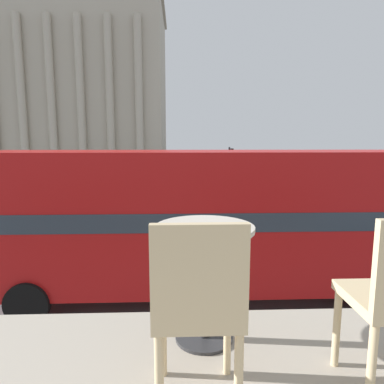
# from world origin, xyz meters

# --- Properties ---
(double_decker_bus) EXTENTS (11.40, 2.64, 4.04)m
(double_decker_bus) POSITION_xyz_m (1.32, 6.50, 2.26)
(double_decker_bus) COLOR black
(double_decker_bus) RESTS_ON ground_plane
(cafe_dining_table) EXTENTS (0.60, 0.60, 0.73)m
(cafe_dining_table) POSITION_xyz_m (0.73, -0.35, 3.59)
(cafe_dining_table) COLOR #2D2D30
(cafe_dining_table) RESTS_ON cafe_floor_slab
(cafe_chair_0) EXTENTS (0.40, 0.40, 0.91)m
(cafe_chair_0) POSITION_xyz_m (0.66, -0.92, 3.57)
(cafe_chair_0) COLOR #D1B789
(cafe_chair_0) RESTS_ON cafe_floor_slab
(plaza_building_left) EXTENTS (25.41, 16.32, 21.92)m
(plaza_building_left) POSITION_xyz_m (-13.87, 46.05, 10.95)
(plaza_building_left) COLOR #B2A893
(plaza_building_left) RESTS_ON ground_plane
(traffic_light_near) EXTENTS (0.42, 0.24, 3.74)m
(traffic_light_near) POSITION_xyz_m (2.79, 9.84, 2.45)
(traffic_light_near) COLOR black
(traffic_light_near) RESTS_ON ground_plane
(traffic_light_mid) EXTENTS (0.42, 0.24, 3.42)m
(traffic_light_mid) POSITION_xyz_m (-0.44, 15.25, 2.25)
(traffic_light_mid) COLOR black
(traffic_light_mid) RESTS_ON ground_plane
(traffic_light_far) EXTENTS (0.42, 0.24, 3.88)m
(traffic_light_far) POSITION_xyz_m (4.18, 21.59, 2.53)
(traffic_light_far) COLOR black
(traffic_light_far) RESTS_ON ground_plane
(pedestrian_black) EXTENTS (0.32, 0.32, 1.66)m
(pedestrian_black) POSITION_xyz_m (-0.93, 22.70, 0.95)
(pedestrian_black) COLOR #282B33
(pedestrian_black) RESTS_ON ground_plane
(pedestrian_grey) EXTENTS (0.32, 0.32, 1.65)m
(pedestrian_grey) POSITION_xyz_m (3.80, 23.48, 0.95)
(pedestrian_grey) COLOR #282B33
(pedestrian_grey) RESTS_ON ground_plane
(pedestrian_yellow) EXTENTS (0.32, 0.32, 1.62)m
(pedestrian_yellow) POSITION_xyz_m (9.69, 20.56, 0.93)
(pedestrian_yellow) COLOR #282B33
(pedestrian_yellow) RESTS_ON ground_plane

